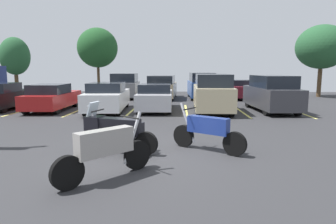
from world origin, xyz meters
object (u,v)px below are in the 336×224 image
Objects in this scene: motorcycle_second at (106,149)px; car_white at (107,97)px; car_charcoal at (271,94)px; car_champagne at (212,93)px; car_far_maroon at (239,89)px; car_far_tan at (162,87)px; car_far_blue at (201,86)px; motorcycle_third at (207,131)px; motorcycle_touring at (115,129)px; car_far_grey at (125,86)px; car_red at (52,98)px; car_silver at (155,97)px; car_black at (2,97)px.

car_white is at bearing 103.53° from motorcycle_second.
motorcycle_second is at bearing -122.24° from car_charcoal.
car_champagne is 1.02× the size of car_far_maroon.
car_far_tan is 1.05× the size of car_far_blue.
car_champagne reaches higher than motorcycle_third.
motorcycle_touring is at bearing -113.62° from car_champagne.
car_far_grey is 2.94m from car_far_tan.
car_far_tan is at bearing 98.18° from motorcycle_third.
car_far_tan is at bearing 88.44° from motorcycle_touring.
car_silver is (5.61, 0.27, -0.00)m from car_red.
car_champagne reaches higher than car_white.
car_champagne reaches higher than motorcycle_touring.
motorcycle_second is 11.32m from car_red.
car_champagne is (3.20, 9.76, 0.37)m from motorcycle_second.
car_silver is (2.52, 0.48, -0.04)m from car_white.
car_silver is 7.16m from car_far_blue.
car_black is at bearing 173.20° from car_red.
motorcycle_touring is 0.49× the size of car_far_grey.
car_far_grey is (-5.94, 7.26, -0.05)m from car_champagne.
motorcycle_touring is at bearing -80.53° from car_far_grey.
car_charcoal is (6.58, 8.15, 0.32)m from motorcycle_touring.
car_black is at bearing -130.11° from car_far_grey.
motorcycle_third is 0.41× the size of car_black.
car_black reaches higher than car_red.
motorcycle_second is at bearing -91.00° from car_silver.
car_far_tan is (5.61, 6.68, 0.18)m from car_red.
car_charcoal is at bearing -0.77° from car_black.
motorcycle_third is at bearing 5.14° from motorcycle_touring.
car_red is at bearing 134.69° from motorcycle_third.
car_red is 0.97× the size of car_far_maroon.
car_white is (-4.60, 7.56, 0.18)m from motorcycle_third.
car_far_maroon is at bearing 92.73° from car_charcoal.
car_charcoal is 8.99m from car_far_tan.
car_far_grey is (-9.10, 6.94, -0.00)m from car_charcoal.
car_charcoal is at bearing 2.44° from car_white.
car_red is at bearing 118.67° from motorcycle_second.
motorcycle_third is 0.39× the size of car_far_tan.
car_white is 7.32m from car_far_grey.
car_white reaches higher than car_silver.
car_red is 0.96× the size of car_far_blue.
motorcycle_third is 7.68m from car_champagne.
car_white is 8.71m from car_charcoal.
car_far_tan is 2.94m from car_far_blue.
car_far_maroon is (-0.33, 6.92, -0.24)m from car_charcoal.
car_far_grey is at bearing 108.57° from motorcycle_third.
car_champagne is 0.97× the size of car_far_tan.
car_black is 15.93m from car_far_maroon.
car_red is 1.00× the size of car_far_grey.
motorcycle_third is at bearing -104.26° from car_far_maroon.
car_far_grey is 5.85m from car_far_blue.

